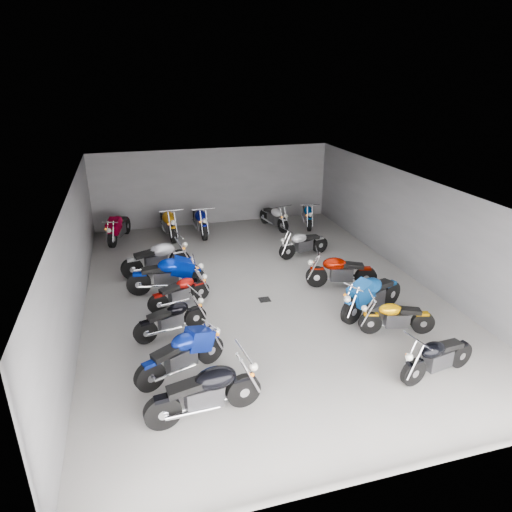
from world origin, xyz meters
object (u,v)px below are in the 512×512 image
object	(u,v)px
motorcycle_left_a	(205,392)
motorcycle_back_f	(307,215)
drain_grate	(265,300)
motorcycle_right_c	(372,295)
motorcycle_left_e	(167,275)
motorcycle_right_f	(303,243)
motorcycle_back_b	(168,223)
motorcycle_left_d	(180,292)
motorcycle_left_c	(172,318)
motorcycle_right_b	(396,317)
motorcycle_back_e	(274,217)
motorcycle_back_c	(200,221)
motorcycle_right_a	(437,357)
motorcycle_left_b	(182,354)
motorcycle_back_a	(119,228)
motorcycle_left_f	(157,258)
motorcycle_right_d	(341,271)

from	to	relation	value
motorcycle_left_a	motorcycle_back_f	distance (m)	11.95
drain_grate	motorcycle_right_c	world-z (taller)	motorcycle_right_c
motorcycle_left_e	motorcycle_right_f	world-z (taller)	motorcycle_left_e
motorcycle_back_b	drain_grate	bearing A→B (deg)	102.67
motorcycle_left_d	motorcycle_left_e	bearing A→B (deg)	173.66
motorcycle_left_c	motorcycle_right_b	xyz separation A→B (m)	(5.41, -1.46, -0.00)
motorcycle_back_b	motorcycle_right_c	bearing A→B (deg)	114.70
motorcycle_left_a	motorcycle_back_e	world-z (taller)	motorcycle_left_a
motorcycle_left_e	motorcycle_back_c	bearing A→B (deg)	165.05
drain_grate	motorcycle_right_b	world-z (taller)	motorcycle_right_b
motorcycle_left_c	motorcycle_right_f	xyz separation A→B (m)	(5.05, 4.00, 0.01)
motorcycle_right_b	motorcycle_right_c	xyz separation A→B (m)	(-0.12, 1.04, 0.10)
motorcycle_right_a	motorcycle_back_f	bearing A→B (deg)	-17.86
motorcycle_left_c	motorcycle_back_e	size ratio (longest dim) A/B	0.93
motorcycle_left_a	motorcycle_right_c	distance (m)	5.66
motorcycle_left_b	motorcycle_left_d	distance (m)	3.17
motorcycle_right_a	motorcycle_back_e	bearing A→B (deg)	-9.91
drain_grate	motorcycle_back_a	world-z (taller)	motorcycle_back_a
motorcycle_left_f	motorcycle_back_a	xyz separation A→B (m)	(-1.19, 3.58, -0.01)
motorcycle_left_e	motorcycle_back_e	bearing A→B (deg)	139.72
motorcycle_back_f	motorcycle_left_f	bearing A→B (deg)	41.66
motorcycle_left_d	motorcycle_right_b	bearing A→B (deg)	39.39
motorcycle_left_b	motorcycle_back_a	distance (m)	9.23
motorcycle_left_e	motorcycle_back_e	distance (m)	6.88
motorcycle_left_f	motorcycle_back_c	distance (m)	4.02
motorcycle_left_d	motorcycle_right_a	xyz separation A→B (m)	(4.93, -4.66, 0.03)
drain_grate	motorcycle_left_c	distance (m)	3.03
motorcycle_back_a	motorcycle_back_f	world-z (taller)	motorcycle_back_a
motorcycle_back_a	motorcycle_back_b	bearing A→B (deg)	-161.35
motorcycle_left_b	motorcycle_right_a	world-z (taller)	motorcycle_left_b
motorcycle_back_e	motorcycle_right_d	bearing A→B (deg)	77.73
motorcycle_right_f	motorcycle_left_a	bearing A→B (deg)	134.74
motorcycle_left_d	motorcycle_right_b	size ratio (longest dim) A/B	0.96
motorcycle_right_f	motorcycle_back_e	size ratio (longest dim) A/B	0.97
motorcycle_left_d	motorcycle_back_e	bearing A→B (deg)	120.78
motorcycle_left_f	motorcycle_right_a	distance (m)	8.89
motorcycle_left_a	motorcycle_left_d	xyz separation A→B (m)	(0.07, 4.54, -0.10)
drain_grate	motorcycle_left_d	bearing A→B (deg)	173.36
motorcycle_back_b	motorcycle_right_f	bearing A→B (deg)	136.37
motorcycle_left_d	motorcycle_left_e	world-z (taller)	motorcycle_left_e
drain_grate	motorcycle_back_f	bearing A→B (deg)	58.32
motorcycle_left_d	drain_grate	bearing A→B (deg)	62.62
motorcycle_right_f	motorcycle_back_c	xyz separation A→B (m)	(-3.13, 3.34, 0.09)
motorcycle_back_e	motorcycle_left_d	bearing A→B (deg)	37.14
motorcycle_back_c	motorcycle_back_f	distance (m)	4.55
motorcycle_right_f	motorcycle_left_b	bearing A→B (deg)	127.20
motorcycle_back_e	motorcycle_back_f	distance (m)	1.45
motorcycle_left_d	motorcycle_back_c	distance (m)	6.11
motorcycle_back_c	motorcycle_back_b	bearing A→B (deg)	-3.71
motorcycle_left_c	motorcycle_left_f	size ratio (longest dim) A/B	0.83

